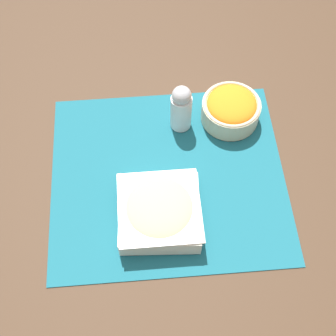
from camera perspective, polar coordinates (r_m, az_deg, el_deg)
name	(u,v)px	position (r m, az deg, el deg)	size (l,w,h in m)	color
ground_plane	(168,177)	(0.93, 0.00, -1.05)	(3.00, 3.00, 0.00)	#422D1E
placemat	(168,176)	(0.93, 0.00, -0.99)	(0.46, 0.41, 0.00)	#195B6B
cucumber_bowl	(160,211)	(0.86, -1.04, -5.29)	(0.16, 0.16, 0.06)	silver
carrot_bowl	(231,109)	(0.99, 7.68, 7.20)	(0.12, 0.12, 0.06)	beige
pepper_shaker	(181,108)	(0.95, 1.62, 7.37)	(0.04, 0.04, 0.11)	silver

